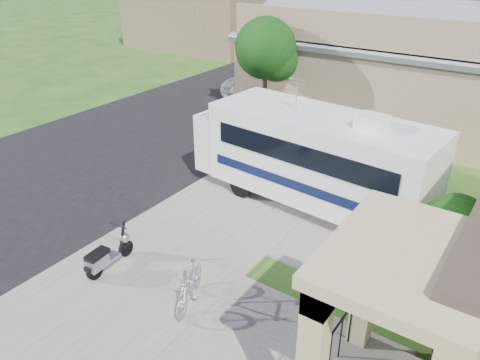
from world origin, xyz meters
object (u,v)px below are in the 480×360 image
Objects in this scene: bicycle at (190,288)px; garden_hose at (337,344)px; scooter at (107,256)px; shrub at (451,259)px; pickup_truck at (269,81)px; van at (320,58)px; motorhome at (312,155)px.

bicycle is 3.22m from garden_hose.
shrub is at bearing 17.91° from scooter.
shrub reaches higher than bicycle.
pickup_truck is 6.17m from van.
scooter is 0.95× the size of bicycle.
shrub reaches higher than garden_hose.
pickup_truck is at bearing 126.10° from garden_hose.
motorhome is at bearing 62.02° from scooter.
motorhome reaches higher than bicycle.
shrub reaches higher than van.
scooter is at bearing 163.68° from bicycle.
bicycle is at bearing -167.37° from garden_hose.
bicycle is 0.28× the size of van.
motorhome reaches higher than garden_hose.
shrub is at bearing -51.38° from van.
scooter reaches higher than garden_hose.
shrub is 0.53× the size of pickup_truck.
garden_hose is (3.08, -4.76, -1.50)m from motorhome.
pickup_truck reaches higher than garden_hose.
shrub is 1.94× the size of scooter.
scooter is 2.38m from bicycle.
shrub is at bearing -27.06° from motorhome.
motorhome is at bearing 68.11° from bicycle.
garden_hose is at bearing 127.87° from pickup_truck.
van is at bearing -86.41° from pickup_truck.
motorhome is 5.57m from bicycle.
garden_hose is (10.12, -19.77, -0.74)m from van.
shrub is 5.33m from bicycle.
pickup_truck is at bearing 132.66° from motorhome.
garden_hose is at bearing -52.21° from motorhome.
motorhome reaches higher than shrub.
bicycle is 21.64m from van.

